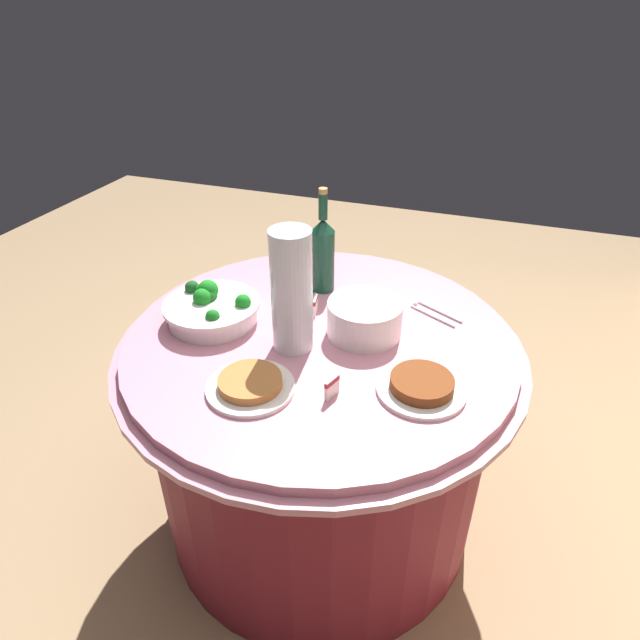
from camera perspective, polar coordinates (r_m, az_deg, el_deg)
The scene contains 11 objects.
ground_plane at distance 2.05m, azimuth -0.00°, elevation -19.00°, with size 6.00×6.00×0.00m, color #9E7F5B.
buffet_table at distance 1.77m, azimuth -0.00°, elevation -11.40°, with size 1.16×1.16×0.74m.
broccoli_bowl at distance 1.62m, azimuth -11.25°, elevation 1.15°, with size 0.28×0.28×0.11m.
plate_stack at distance 1.53m, azimuth 4.67°, elevation 0.18°, with size 0.21×0.21×0.10m.
wine_bottle at distance 1.72m, azimuth 0.30°, elevation 7.07°, with size 0.07×0.07×0.34m.
decorative_fruit_vase at distance 1.42m, azimuth -2.97°, elevation 2.67°, with size 0.11×0.11×0.34m.
serving_tongs at distance 1.67m, azimuth 11.85°, elevation 0.74°, with size 0.11×0.16×0.01m.
food_plate_stir_fry at distance 1.36m, azimuth 10.57°, elevation -6.80°, with size 0.22×0.22×0.04m.
food_plate_peanuts at distance 1.35m, azimuth -7.30°, elevation -6.72°, with size 0.22×0.22×0.04m.
label_placard_front at distance 1.31m, azimuth 1.26°, elevation -6.95°, with size 0.05×0.02×0.05m.
label_placard_mid at distance 1.63m, azimuth -0.51°, elevation 1.63°, with size 0.05×0.02×0.05m.
Camera 1 is at (1.21, 0.43, 1.60)m, focal length 30.58 mm.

